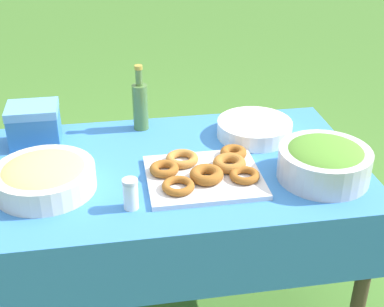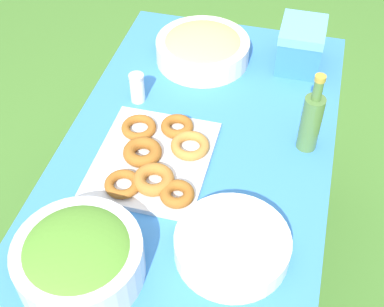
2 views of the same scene
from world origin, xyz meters
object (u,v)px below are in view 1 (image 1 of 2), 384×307
pasta_bowl (44,176)px  olive_oil_bottle (140,104)px  donut_platter (205,172)px  plate_stack (254,129)px  salad_bowl (324,161)px  cooler_box (34,125)px

pasta_bowl → olive_oil_bottle: bearing=49.5°
olive_oil_bottle → pasta_bowl: bearing=-130.5°
donut_platter → plate_stack: plate_stack is taller
salad_bowl → donut_platter: salad_bowl is taller
salad_bowl → cooler_box: cooler_box is taller
salad_bowl → olive_oil_bottle: size_ratio=1.17×
salad_bowl → plate_stack: (-0.14, 0.33, -0.03)m
pasta_bowl → donut_platter: 0.50m
plate_stack → olive_oil_bottle: olive_oil_bottle is taller
pasta_bowl → cooler_box: (-0.05, 0.32, 0.03)m
donut_platter → cooler_box: (-0.56, 0.33, 0.06)m
salad_bowl → cooler_box: bearing=157.1°
cooler_box → pasta_bowl: bearing=-80.2°
pasta_bowl → plate_stack: (0.74, 0.25, -0.02)m
salad_bowl → cooler_box: size_ratio=1.66×
plate_stack → cooler_box: (-0.79, 0.07, 0.05)m
pasta_bowl → olive_oil_bottle: size_ratio=1.24×
salad_bowl → donut_platter: 0.38m
salad_bowl → plate_stack: salad_bowl is taller
pasta_bowl → plate_stack: bearing=18.8°
olive_oil_bottle → cooler_box: (-0.38, -0.07, -0.02)m
pasta_bowl → cooler_box: cooler_box is taller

